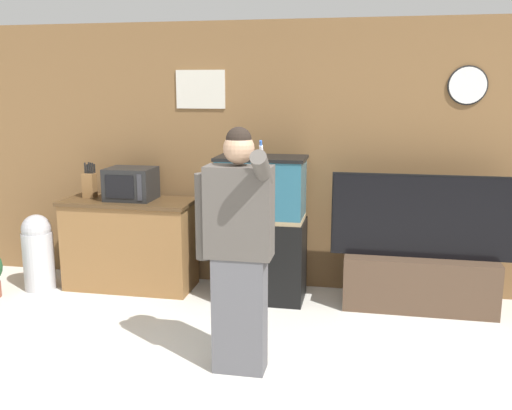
{
  "coord_description": "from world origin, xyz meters",
  "views": [
    {
      "loc": [
        0.7,
        -2.79,
        1.98
      ],
      "look_at": [
        -0.16,
        1.6,
        1.05
      ],
      "focal_mm": 40.0,
      "sensor_mm": 36.0,
      "label": 1
    }
  ],
  "objects_px": {
    "counter_island": "(130,244)",
    "knife_block": "(90,184)",
    "trash_bin": "(38,251)",
    "microwave": "(131,184)",
    "aquarium_on_stand": "(261,229)",
    "person_standing": "(238,248)",
    "tv_on_stand": "(420,270)"
  },
  "relations": [
    {
      "from": "counter_island",
      "to": "knife_block",
      "type": "distance_m",
      "value": 0.72
    },
    {
      "from": "trash_bin",
      "to": "knife_block",
      "type": "bearing_deg",
      "value": 31.37
    },
    {
      "from": "microwave",
      "to": "aquarium_on_stand",
      "type": "bearing_deg",
      "value": -3.26
    },
    {
      "from": "microwave",
      "to": "trash_bin",
      "type": "xyz_separation_m",
      "value": [
        -0.9,
        -0.26,
        -0.66
      ]
    },
    {
      "from": "knife_block",
      "to": "microwave",
      "type": "bearing_deg",
      "value": -2.24
    },
    {
      "from": "counter_island",
      "to": "person_standing",
      "type": "relative_size",
      "value": 0.75
    },
    {
      "from": "tv_on_stand",
      "to": "microwave",
      "type": "bearing_deg",
      "value": 178.6
    },
    {
      "from": "counter_island",
      "to": "knife_block",
      "type": "relative_size",
      "value": 3.67
    },
    {
      "from": "tv_on_stand",
      "to": "knife_block",
      "type": "bearing_deg",
      "value": 178.48
    },
    {
      "from": "microwave",
      "to": "person_standing",
      "type": "relative_size",
      "value": 0.26
    },
    {
      "from": "trash_bin",
      "to": "aquarium_on_stand",
      "type": "bearing_deg",
      "value": 4.72
    },
    {
      "from": "microwave",
      "to": "person_standing",
      "type": "bearing_deg",
      "value": -46.54
    },
    {
      "from": "counter_island",
      "to": "knife_block",
      "type": "bearing_deg",
      "value": 174.43
    },
    {
      "from": "microwave",
      "to": "person_standing",
      "type": "distance_m",
      "value": 2.06
    },
    {
      "from": "person_standing",
      "to": "counter_island",
      "type": "bearing_deg",
      "value": 134.45
    },
    {
      "from": "tv_on_stand",
      "to": "person_standing",
      "type": "xyz_separation_m",
      "value": [
        -1.34,
        -1.43,
        0.53
      ]
    },
    {
      "from": "counter_island",
      "to": "microwave",
      "type": "relative_size",
      "value": 2.83
    },
    {
      "from": "knife_block",
      "to": "counter_island",
      "type": "bearing_deg",
      "value": -5.57
    },
    {
      "from": "microwave",
      "to": "trash_bin",
      "type": "distance_m",
      "value": 1.15
    },
    {
      "from": "counter_island",
      "to": "person_standing",
      "type": "bearing_deg",
      "value": -45.55
    },
    {
      "from": "knife_block",
      "to": "person_standing",
      "type": "bearing_deg",
      "value": -39.03
    },
    {
      "from": "counter_island",
      "to": "trash_bin",
      "type": "distance_m",
      "value": 0.91
    },
    {
      "from": "counter_island",
      "to": "microwave",
      "type": "bearing_deg",
      "value": 41.49
    },
    {
      "from": "aquarium_on_stand",
      "to": "counter_island",
      "type": "bearing_deg",
      "value": 177.82
    },
    {
      "from": "knife_block",
      "to": "tv_on_stand",
      "type": "bearing_deg",
      "value": -1.52
    },
    {
      "from": "knife_block",
      "to": "tv_on_stand",
      "type": "relative_size",
      "value": 0.22
    },
    {
      "from": "aquarium_on_stand",
      "to": "person_standing",
      "type": "distance_m",
      "value": 1.44
    },
    {
      "from": "tv_on_stand",
      "to": "trash_bin",
      "type": "bearing_deg",
      "value": -177.03
    },
    {
      "from": "microwave",
      "to": "trash_bin",
      "type": "relative_size",
      "value": 0.6
    },
    {
      "from": "aquarium_on_stand",
      "to": "person_standing",
      "type": "height_order",
      "value": "person_standing"
    },
    {
      "from": "knife_block",
      "to": "aquarium_on_stand",
      "type": "relative_size",
      "value": 0.26
    },
    {
      "from": "counter_island",
      "to": "microwave",
      "type": "height_order",
      "value": "microwave"
    }
  ]
}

